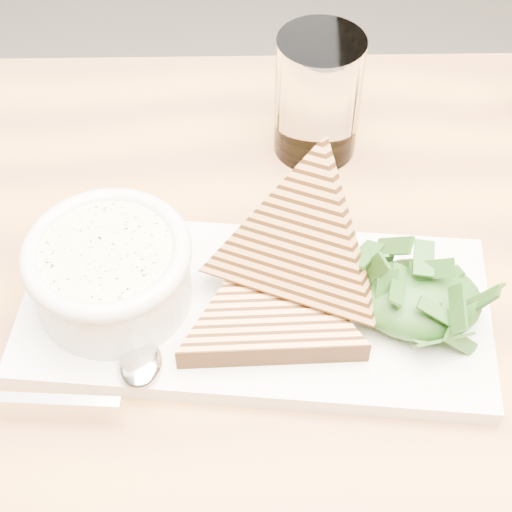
{
  "coord_description": "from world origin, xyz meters",
  "views": [
    {
      "loc": [
        0.01,
        -0.53,
        1.27
      ],
      "look_at": [
        -0.01,
        -0.15,
        0.82
      ],
      "focal_mm": 55.0,
      "sensor_mm": 36.0,
      "label": 1
    }
  ],
  "objects_px": {
    "platter": "(255,310)",
    "glass_near": "(318,97)",
    "soup_bowl": "(112,278)",
    "table_top": "(374,375)"
  },
  "relations": [
    {
      "from": "table_top",
      "to": "glass_near",
      "type": "height_order",
      "value": "glass_near"
    },
    {
      "from": "soup_bowl",
      "to": "glass_near",
      "type": "distance_m",
      "value": 0.25
    },
    {
      "from": "table_top",
      "to": "platter",
      "type": "relative_size",
      "value": 3.19
    },
    {
      "from": "soup_bowl",
      "to": "glass_near",
      "type": "relative_size",
      "value": 1.01
    },
    {
      "from": "platter",
      "to": "glass_near",
      "type": "xyz_separation_m",
      "value": [
        0.05,
        0.2,
        0.05
      ]
    },
    {
      "from": "table_top",
      "to": "glass_near",
      "type": "bearing_deg",
      "value": 100.45
    },
    {
      "from": "platter",
      "to": "glass_near",
      "type": "height_order",
      "value": "glass_near"
    },
    {
      "from": "platter",
      "to": "glass_near",
      "type": "bearing_deg",
      "value": 76.07
    },
    {
      "from": "platter",
      "to": "glass_near",
      "type": "distance_m",
      "value": 0.21
    },
    {
      "from": "platter",
      "to": "soup_bowl",
      "type": "bearing_deg",
      "value": 178.09
    }
  ]
}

